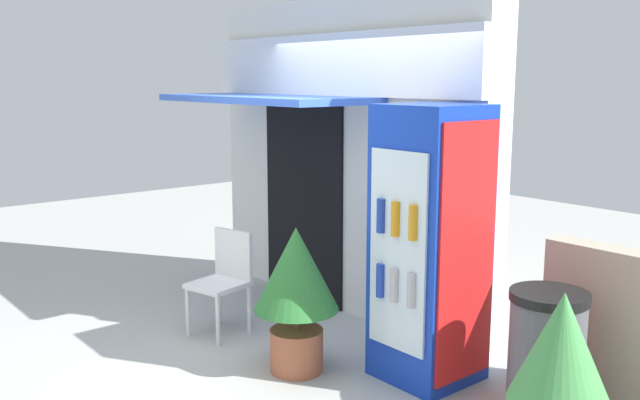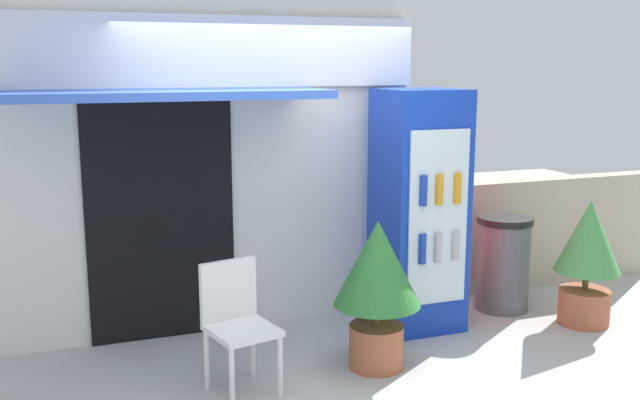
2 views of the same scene
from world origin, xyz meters
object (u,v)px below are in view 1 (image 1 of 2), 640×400
object	(u,v)px
drink_cooler	(430,245)
potted_plant_curbside	(560,373)
potted_plant_near_shop	(296,283)
plastic_chair	(225,275)
trash_bin	(546,356)

from	to	relation	value
drink_cooler	potted_plant_curbside	distance (m)	1.48
potted_plant_near_shop	potted_plant_curbside	distance (m)	2.05
drink_cooler	potted_plant_curbside	world-z (taller)	drink_cooler
drink_cooler	plastic_chair	size ratio (longest dim) A/B	2.26
drink_cooler	potted_plant_curbside	xyz separation A→B (m)	(1.35, -0.48, -0.37)
drink_cooler	plastic_chair	xyz separation A→B (m)	(-1.73, -0.65, -0.49)
drink_cooler	potted_plant_near_shop	bearing A→B (deg)	-135.75
potted_plant_curbside	trash_bin	world-z (taller)	potted_plant_curbside
plastic_chair	trash_bin	xyz separation A→B (m)	(2.64, 0.74, -0.08)
drink_cooler	potted_plant_near_shop	size ratio (longest dim) A/B	1.81
potted_plant_near_shop	trash_bin	distance (m)	1.80
drink_cooler	plastic_chair	world-z (taller)	drink_cooler
potted_plant_near_shop	trash_bin	bearing A→B (deg)	25.52
drink_cooler	potted_plant_near_shop	xyz separation A→B (m)	(-0.69, -0.68, -0.31)
potted_plant_near_shop	plastic_chair	bearing A→B (deg)	178.71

